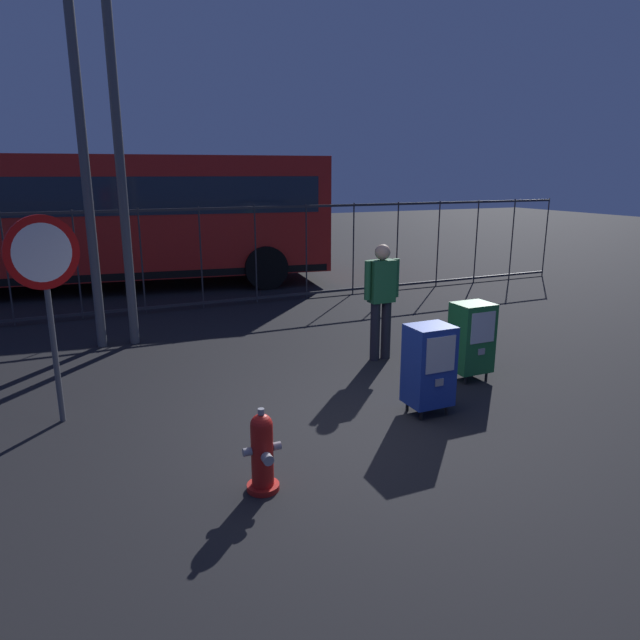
{
  "coord_description": "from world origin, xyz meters",
  "views": [
    {
      "loc": [
        -2.45,
        -4.89,
        2.63
      ],
      "look_at": [
        0.3,
        1.2,
        0.9
      ],
      "focal_mm": 31.99,
      "sensor_mm": 36.0,
      "label": 1
    }
  ],
  "objects_px": {
    "newspaper_box_secondary": "(472,337)",
    "street_light_near_left": "(69,9)",
    "fire_hydrant": "(262,452)",
    "bus_far": "(65,206)",
    "stop_sign": "(45,277)",
    "newspaper_box_primary": "(429,365)",
    "street_light_far_left": "(109,34)",
    "pedestrian": "(381,295)",
    "bus_near": "(96,214)"
  },
  "relations": [
    {
      "from": "street_light_near_left",
      "to": "newspaper_box_primary",
      "type": "bearing_deg",
      "value": -53.29
    },
    {
      "from": "bus_near",
      "to": "street_light_near_left",
      "type": "distance_m",
      "value": 5.83
    },
    {
      "from": "bus_far",
      "to": "fire_hydrant",
      "type": "bearing_deg",
      "value": -84.22
    },
    {
      "from": "newspaper_box_secondary",
      "to": "bus_far",
      "type": "bearing_deg",
      "value": 109.87
    },
    {
      "from": "stop_sign",
      "to": "bus_far",
      "type": "bearing_deg",
      "value": 88.19
    },
    {
      "from": "newspaper_box_primary",
      "to": "stop_sign",
      "type": "xyz_separation_m",
      "value": [
        -3.75,
        1.44,
        1.03
      ]
    },
    {
      "from": "fire_hydrant",
      "to": "pedestrian",
      "type": "distance_m",
      "value": 3.84
    },
    {
      "from": "stop_sign",
      "to": "street_light_near_left",
      "type": "distance_m",
      "value": 4.28
    },
    {
      "from": "stop_sign",
      "to": "street_light_near_left",
      "type": "height_order",
      "value": "street_light_near_left"
    },
    {
      "from": "stop_sign",
      "to": "fire_hydrant",
      "type": "bearing_deg",
      "value": -55.02
    },
    {
      "from": "stop_sign",
      "to": "bus_near",
      "type": "distance_m",
      "value": 7.79
    },
    {
      "from": "newspaper_box_secondary",
      "to": "bus_near",
      "type": "bearing_deg",
      "value": 114.96
    },
    {
      "from": "newspaper_box_primary",
      "to": "newspaper_box_secondary",
      "type": "bearing_deg",
      "value": 31.09
    },
    {
      "from": "pedestrian",
      "to": "newspaper_box_secondary",
      "type": "bearing_deg",
      "value": -61.61
    },
    {
      "from": "fire_hydrant",
      "to": "newspaper_box_primary",
      "type": "height_order",
      "value": "newspaper_box_primary"
    },
    {
      "from": "newspaper_box_secondary",
      "to": "street_light_near_left",
      "type": "bearing_deg",
      "value": 140.46
    },
    {
      "from": "fire_hydrant",
      "to": "bus_far",
      "type": "xyz_separation_m",
      "value": [
        -1.18,
        13.97,
        1.36
      ]
    },
    {
      "from": "bus_far",
      "to": "street_light_near_left",
      "type": "height_order",
      "value": "street_light_near_left"
    },
    {
      "from": "newspaper_box_primary",
      "to": "street_light_far_left",
      "type": "relative_size",
      "value": 0.13
    },
    {
      "from": "newspaper_box_primary",
      "to": "street_light_near_left",
      "type": "bearing_deg",
      "value": 126.71
    },
    {
      "from": "fire_hydrant",
      "to": "newspaper_box_secondary",
      "type": "xyz_separation_m",
      "value": [
        3.35,
        1.46,
        0.22
      ]
    },
    {
      "from": "bus_near",
      "to": "street_light_near_left",
      "type": "height_order",
      "value": "street_light_near_left"
    },
    {
      "from": "fire_hydrant",
      "to": "newspaper_box_secondary",
      "type": "relative_size",
      "value": 0.73
    },
    {
      "from": "bus_near",
      "to": "bus_far",
      "type": "distance_m",
      "value": 4.07
    },
    {
      "from": "fire_hydrant",
      "to": "newspaper_box_primary",
      "type": "distance_m",
      "value": 2.35
    },
    {
      "from": "pedestrian",
      "to": "street_light_near_left",
      "type": "xyz_separation_m",
      "value": [
        -3.64,
        2.34,
        3.84
      ]
    },
    {
      "from": "stop_sign",
      "to": "street_light_far_left",
      "type": "height_order",
      "value": "street_light_far_left"
    },
    {
      "from": "stop_sign",
      "to": "bus_far",
      "type": "relative_size",
      "value": 0.21
    },
    {
      "from": "newspaper_box_secondary",
      "to": "bus_near",
      "type": "relative_size",
      "value": 0.09
    },
    {
      "from": "bus_near",
      "to": "street_light_far_left",
      "type": "relative_size",
      "value": 1.36
    },
    {
      "from": "newspaper_box_secondary",
      "to": "pedestrian",
      "type": "relative_size",
      "value": 0.61
    },
    {
      "from": "pedestrian",
      "to": "bus_near",
      "type": "relative_size",
      "value": 0.16
    },
    {
      "from": "pedestrian",
      "to": "bus_near",
      "type": "distance_m",
      "value": 8.02
    },
    {
      "from": "fire_hydrant",
      "to": "stop_sign",
      "type": "bearing_deg",
      "value": 124.98
    },
    {
      "from": "pedestrian",
      "to": "bus_far",
      "type": "height_order",
      "value": "bus_far"
    },
    {
      "from": "newspaper_box_secondary",
      "to": "bus_far",
      "type": "relative_size",
      "value": 0.1
    },
    {
      "from": "newspaper_box_secondary",
      "to": "pedestrian",
      "type": "bearing_deg",
      "value": 118.39
    },
    {
      "from": "newspaper_box_secondary",
      "to": "street_light_near_left",
      "type": "height_order",
      "value": "street_light_near_left"
    },
    {
      "from": "fire_hydrant",
      "to": "newspaper_box_secondary",
      "type": "bearing_deg",
      "value": 23.58
    },
    {
      "from": "stop_sign",
      "to": "bus_near",
      "type": "xyz_separation_m",
      "value": [
        0.95,
        7.73,
        0.11
      ]
    },
    {
      "from": "fire_hydrant",
      "to": "street_light_near_left",
      "type": "distance_m",
      "value": 6.75
    },
    {
      "from": "stop_sign",
      "to": "newspaper_box_primary",
      "type": "bearing_deg",
      "value": -20.96
    },
    {
      "from": "fire_hydrant",
      "to": "bus_far",
      "type": "distance_m",
      "value": 14.08
    },
    {
      "from": "street_light_near_left",
      "to": "street_light_far_left",
      "type": "xyz_separation_m",
      "value": [
        0.49,
        -0.02,
        -0.27
      ]
    },
    {
      "from": "newspaper_box_secondary",
      "to": "pedestrian",
      "type": "xyz_separation_m",
      "value": [
        -0.65,
        1.21,
        0.38
      ]
    },
    {
      "from": "newspaper_box_primary",
      "to": "bus_near",
      "type": "height_order",
      "value": "bus_near"
    },
    {
      "from": "street_light_near_left",
      "to": "bus_far",
      "type": "bearing_deg",
      "value": 91.47
    },
    {
      "from": "newspaper_box_primary",
      "to": "bus_far",
      "type": "xyz_separation_m",
      "value": [
        -3.38,
        13.2,
        1.14
      ]
    },
    {
      "from": "pedestrian",
      "to": "bus_far",
      "type": "bearing_deg",
      "value": 108.9
    },
    {
      "from": "street_light_near_left",
      "to": "street_light_far_left",
      "type": "bearing_deg",
      "value": -2.86
    }
  ]
}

